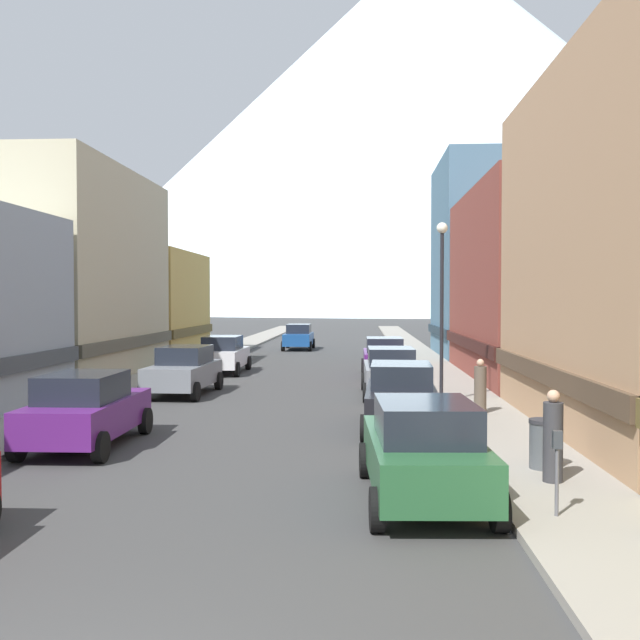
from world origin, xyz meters
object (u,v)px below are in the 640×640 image
Objects in this scene: streetlamp_right at (442,285)px; parking_meter_near at (557,461)px; car_right_0 at (424,450)px; car_driving_0 at (299,337)px; car_left_2 at (184,370)px; car_right_1 at (401,397)px; pedestrian_0 at (480,388)px; car_left_1 at (86,409)px; car_right_2 at (391,372)px; car_right_3 at (384,357)px; pedestrian_1 at (553,439)px; trash_bin_right at (544,444)px; car_left_3 at (223,354)px.

parking_meter_near is at bearing -88.12° from streetlamp_right.
car_driving_0 is at bearing 98.25° from car_right_0.
car_left_2 is 1.00× the size of car_right_1.
car_right_1 is at bearing -140.17° from pedestrian_0.
car_driving_0 is at bearing 100.83° from parking_meter_near.
car_left_1 and car_left_2 have the same top height.
car_left_1 is 3.32× the size of parking_meter_near.
car_right_2 is 4.24m from streetlamp_right.
car_driving_0 is 2.74× the size of pedestrian_0.
car_right_1 is 0.76× the size of streetlamp_right.
car_right_3 is 3.32× the size of parking_meter_near.
car_right_1 is 2.63× the size of pedestrian_1.
car_right_2 is 1.01× the size of car_driving_0.
car_right_0 is 2.27m from parking_meter_near.
car_right_0 reaches higher than trash_bin_right.
car_left_2 is at bearing -138.59° from car_right_3.
streetlamp_right reaches higher than car_left_1.
car_left_3 is at bearing 132.03° from streetlamp_right.
pedestrian_0 is (2.45, -4.59, -0.01)m from car_right_2.
car_left_2 is 10.13m from car_right_3.
car_right_3 is (-0.00, 13.38, 0.00)m from car_right_1.
car_right_3 is 21.47m from parking_meter_near.
car_left_3 and car_right_2 have the same top height.
parking_meter_near is (1.95, -14.63, 0.11)m from car_right_2.
car_left_1 and car_left_3 have the same top height.
car_right_1 is at bearing 112.55° from pedestrian_1.
car_left_1 is at bearing 167.88° from trash_bin_right.
car_right_3 is 4.50× the size of trash_bin_right.
car_left_1 is 12.02m from car_right_2.
car_driving_0 is 2.59× the size of pedestrian_1.
car_driving_0 is 37.15m from pedestrian_1.
parking_meter_near is 1.36× the size of trash_bin_right.
pedestrian_1 is at bearing -51.39° from car_left_2.
trash_bin_right is (0.60, 3.15, -0.37)m from parking_meter_near.
car_left_1 is at bearing -93.80° from car_driving_0.
trash_bin_right is 0.58× the size of pedestrian_1.
car_left_2 is 1.01× the size of car_right_2.
pedestrian_1 is (10.05, -12.58, 0.04)m from car_left_2.
car_right_2 is 2.76× the size of pedestrian_0.
trash_bin_right is at bearing -12.12° from car_left_1.
car_right_3 is at bearing 99.55° from streetlamp_right.
pedestrian_0 is at bearing -77.81° from car_right_3.
streetlamp_right reaches higher than car_right_3.
car_left_1 is 0.99× the size of car_right_0.
car_right_2 is 12.77m from pedestrian_1.
car_driving_0 is (-5.40, 37.25, 0.00)m from car_right_0.
streetlamp_right is (-0.40, 12.17, 2.97)m from parking_meter_near.
car_left_1 is 10.55m from pedestrian_1.
car_right_1 is 4.56× the size of trash_bin_right.
car_right_3 is at bearing 97.96° from trash_bin_right.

